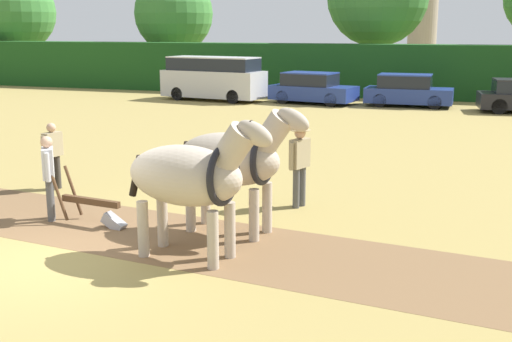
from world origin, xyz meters
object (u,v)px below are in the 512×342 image
(parked_car_left, at_px, (312,89))
(farmer_at_plow, at_px, (49,172))
(plow, at_px, (96,209))
(tree_far_left, at_px, (17,13))
(farmer_onlooker_right, at_px, (53,152))
(tree_left, at_px, (174,14))
(draft_horse_lead_left, at_px, (191,176))
(farmer_beside_team, at_px, (300,159))
(parked_car_center_left, at_px, (408,91))
(draft_horse_lead_right, at_px, (234,159))
(parked_van, at_px, (213,78))

(parked_car_left, bearing_deg, farmer_at_plow, -79.57)
(plow, bearing_deg, tree_far_left, 137.18)
(tree_far_left, xyz_separation_m, farmer_onlooker_right, (21.65, -25.62, -3.79))
(tree_left, bearing_deg, draft_horse_lead_left, -63.17)
(farmer_beside_team, relative_size, parked_car_left, 0.39)
(tree_left, distance_m, farmer_at_plow, 30.82)
(draft_horse_lead_left, relative_size, parked_car_center_left, 0.66)
(parked_car_left, bearing_deg, draft_horse_lead_right, -69.44)
(parked_van, bearing_deg, tree_left, 135.48)
(farmer_onlooker_right, distance_m, parked_car_center_left, 19.80)
(plow, bearing_deg, parked_car_left, 99.46)
(tree_far_left, xyz_separation_m, parked_car_left, (22.90, -7.00, -3.94))
(tree_left, relative_size, draft_horse_lead_right, 2.66)
(farmer_at_plow, relative_size, parked_van, 0.30)
(farmer_beside_team, distance_m, farmer_onlooker_right, 5.69)
(draft_horse_lead_right, xyz_separation_m, plow, (-2.59, -0.45, -1.04))
(tree_far_left, distance_m, draft_horse_lead_right, 38.27)
(draft_horse_lead_right, relative_size, farmer_beside_team, 1.56)
(farmer_beside_team, relative_size, parked_van, 0.31)
(parked_van, height_order, parked_car_left, parked_van)
(tree_far_left, xyz_separation_m, farmer_at_plow, (23.07, -27.65, -3.72))
(plow, bearing_deg, tree_left, 119.79)
(farmer_beside_team, relative_size, parked_car_center_left, 0.42)
(farmer_at_plow, distance_m, parked_car_left, 20.65)
(farmer_beside_team, bearing_deg, parked_car_left, 123.14)
(draft_horse_lead_right, height_order, parked_van, draft_horse_lead_right)
(draft_horse_lead_right, bearing_deg, parked_car_left, 106.74)
(plow, height_order, parked_car_center_left, parked_car_center_left)
(draft_horse_lead_left, bearing_deg, farmer_onlooker_right, 154.11)
(farmer_beside_team, xyz_separation_m, parked_car_center_left, (0.10, 18.51, -0.27))
(farmer_beside_team, xyz_separation_m, parked_van, (-9.55, 17.92, 0.13))
(farmer_onlooker_right, relative_size, parked_car_left, 0.35)
(tree_far_left, bearing_deg, farmer_beside_team, -42.67)
(farmer_beside_team, xyz_separation_m, farmer_onlooker_right, (-5.67, -0.43, -0.13))
(draft_horse_lead_left, xyz_separation_m, farmer_onlooker_right, (-4.88, 3.05, -0.48))
(tree_far_left, relative_size, plow, 4.65)
(draft_horse_lead_right, distance_m, farmer_onlooker_right, 5.31)
(plow, distance_m, parked_car_center_left, 21.27)
(farmer_beside_team, bearing_deg, tree_left, 140.62)
(tree_left, distance_m, farmer_onlooker_right, 28.44)
(parked_van, height_order, parked_car_center_left, parked_van)
(farmer_onlooker_right, height_order, parked_car_center_left, farmer_onlooker_right)
(plow, relative_size, farmer_at_plow, 0.96)
(farmer_at_plow, bearing_deg, farmer_onlooker_right, 89.57)
(tree_far_left, height_order, farmer_beside_team, tree_far_left)
(draft_horse_lead_right, bearing_deg, parked_car_center_left, 94.07)
(tree_left, height_order, farmer_beside_team, tree_left)
(draft_horse_lead_right, height_order, farmer_beside_team, draft_horse_lead_right)
(farmer_at_plow, relative_size, farmer_onlooker_right, 1.06)
(draft_horse_lead_left, bearing_deg, parked_car_left, 105.64)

